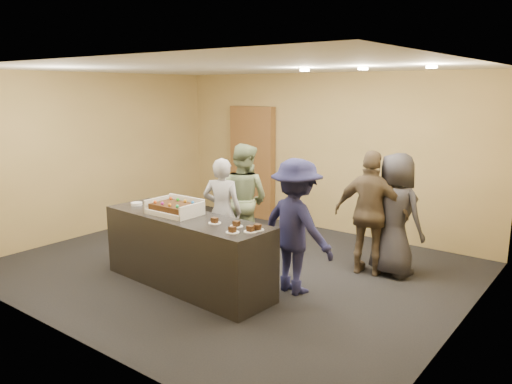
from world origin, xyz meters
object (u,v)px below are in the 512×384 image
(serving_counter, at_px, (187,251))
(storage_cabinet, at_px, (252,162))
(person_navy_man, at_px, (296,226))
(person_dark_suit, at_px, (395,215))
(sheet_cake, at_px, (174,206))
(cake_box, at_px, (176,210))
(person_sage_man, at_px, (243,199))
(person_brown_extra, at_px, (371,213))
(person_server_grey, at_px, (222,212))
(plate_stack, at_px, (137,204))

(serving_counter, xyz_separation_m, storage_cabinet, (-1.48, 3.24, 0.61))
(person_navy_man, distance_m, person_dark_suit, 1.46)
(serving_counter, bearing_deg, sheet_cake, -176.28)
(cake_box, relative_size, person_navy_man, 0.39)
(storage_cabinet, height_order, sheet_cake, storage_cabinet)
(cake_box, bearing_deg, serving_counter, -6.93)
(storage_cabinet, relative_size, person_sage_man, 1.27)
(cake_box, height_order, person_brown_extra, person_brown_extra)
(person_dark_suit, bearing_deg, person_server_grey, 42.49)
(plate_stack, relative_size, person_server_grey, 0.10)
(cake_box, distance_m, person_brown_extra, 2.54)
(serving_counter, height_order, person_dark_suit, person_dark_suit)
(storage_cabinet, bearing_deg, serving_counter, -65.52)
(storage_cabinet, xyz_separation_m, person_brown_extra, (3.11, -1.46, -0.22))
(storage_cabinet, height_order, cake_box, storage_cabinet)
(plate_stack, distance_m, person_navy_man, 2.23)
(storage_cabinet, bearing_deg, person_dark_suit, -20.93)
(sheet_cake, distance_m, plate_stack, 0.76)
(person_brown_extra, bearing_deg, person_server_grey, 16.26)
(storage_cabinet, relative_size, person_dark_suit, 1.29)
(serving_counter, bearing_deg, cake_box, 176.79)
(person_server_grey, bearing_deg, sheet_cake, 64.94)
(storage_cabinet, distance_m, cake_box, 3.47)
(serving_counter, distance_m, person_sage_man, 1.48)
(cake_box, xyz_separation_m, person_sage_man, (-0.04, 1.39, -0.12))
(person_server_grey, xyz_separation_m, person_navy_man, (1.35, -0.19, 0.06))
(plate_stack, bearing_deg, person_navy_man, 17.17)
(storage_cabinet, height_order, person_server_grey, storage_cabinet)
(plate_stack, relative_size, person_dark_suit, 0.09)
(person_server_grey, xyz_separation_m, person_sage_man, (-0.06, 0.54, 0.07))
(storage_cabinet, xyz_separation_m, sheet_cake, (1.28, -3.24, -0.06))
(person_server_grey, xyz_separation_m, person_dark_suit, (2.06, 1.08, 0.06))
(person_navy_man, bearing_deg, storage_cabinet, -33.09)
(sheet_cake, bearing_deg, person_brown_extra, 44.32)
(serving_counter, relative_size, person_navy_man, 1.46)
(storage_cabinet, height_order, person_dark_suit, storage_cabinet)
(person_navy_man, relative_size, person_dark_suit, 1.00)
(storage_cabinet, bearing_deg, plate_stack, -80.77)
(cake_box, height_order, sheet_cake, cake_box)
(person_brown_extra, bearing_deg, cake_box, 33.44)
(serving_counter, xyz_separation_m, sheet_cake, (-0.19, 0.00, 0.55))
(person_server_grey, bearing_deg, plate_stack, 23.92)
(plate_stack, distance_m, person_sage_man, 1.57)
(cake_box, bearing_deg, person_brown_extra, 43.95)
(person_dark_suit, bearing_deg, cake_box, 57.61)
(person_sage_man, xyz_separation_m, person_dark_suit, (2.12, 0.54, -0.01))
(storage_cabinet, bearing_deg, person_server_grey, -61.15)
(plate_stack, bearing_deg, person_brown_extra, 34.27)
(person_sage_man, distance_m, person_navy_man, 1.59)
(person_brown_extra, bearing_deg, person_navy_man, 57.08)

